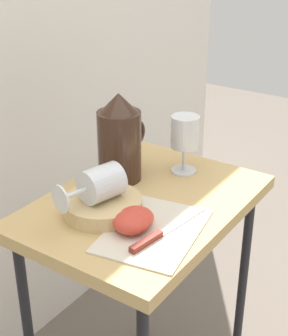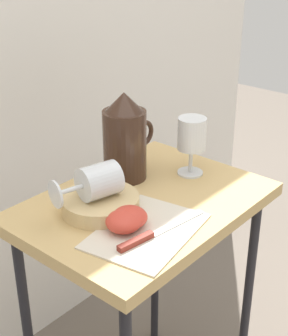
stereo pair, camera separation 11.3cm
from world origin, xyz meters
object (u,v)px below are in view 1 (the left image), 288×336
Objects in this scene: basket_tray at (103,206)px; pitcher at (120,145)px; wine_glass_upright at (185,135)px; wine_glass_tipped_near at (100,184)px; apple_half_left at (131,222)px; apple_half_right at (136,218)px; knife at (159,234)px; table at (144,229)px.

pitcher is (0.16, 0.07, 0.07)m from basket_tray.
pitcher reaches higher than wine_glass_upright.
apple_half_left is at bearing -104.44° from wine_glass_tipped_near.
apple_half_left is 0.02m from apple_half_right.
pitcher is 0.18m from wine_glass_tipped_near.
apple_half_left is 0.32× the size of knife.
knife is at bearing -95.32° from basket_tray.
table is 0.19m from wine_glass_tipped_near.
pitcher is 0.26m from apple_half_left.
pitcher is at bearing 22.70° from wine_glass_tipped_near.
pitcher is (0.06, 0.11, 0.17)m from table.
apple_half_left is (-0.31, -0.05, -0.07)m from wine_glass_upright.
wine_glass_tipped_near is at bearing 86.23° from knife.
apple_half_left is (-0.13, -0.06, 0.10)m from table.
knife is at bearing -135.04° from table.
wine_glass_upright is at bearing -8.90° from wine_glass_tipped_near.
apple_half_right reaches higher than basket_tray.
basket_tray is 0.10m from apple_half_left.
table is 0.21m from pitcher.
wine_glass_upright reaches higher than wine_glass_tipped_near.
pitcher is 0.24m from apple_half_right.
basket_tray is at bearing -156.08° from pitcher.
table is 0.17m from apple_half_left.
table is at bearing 23.51° from apple_half_left.
pitcher is 1.37× the size of wine_glass_tipped_near.
wine_glass_tipped_near is at bearing -157.30° from pitcher.
basket_tray reaches higher than knife.
pitcher is 1.48× the size of wine_glass_upright.
basket_tray is 1.15× the size of wine_glass_upright.
wine_glass_upright is (0.28, -0.04, 0.08)m from basket_tray.
table is at bearing 26.52° from apple_half_right.
wine_glass_upright is 0.30m from apple_half_right.
pitcher reaches higher than apple_half_right.
wine_glass_tipped_near is at bearing 157.40° from table.
knife is (-0.17, -0.22, -0.08)m from pitcher.
knife is (-0.01, -0.06, -0.02)m from apple_half_right.
basket_tray is at bearing 73.02° from apple_half_left.
wine_glass_tipped_near is (-0.00, 0.00, 0.05)m from basket_tray.
pitcher is 2.95× the size of apple_half_left.
apple_half_right is at bearing -169.54° from wine_glass_upright.
wine_glass_tipped_near is (-0.16, -0.07, -0.02)m from pitcher.
apple_half_right is (-0.01, -0.10, -0.05)m from wine_glass_tipped_near.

